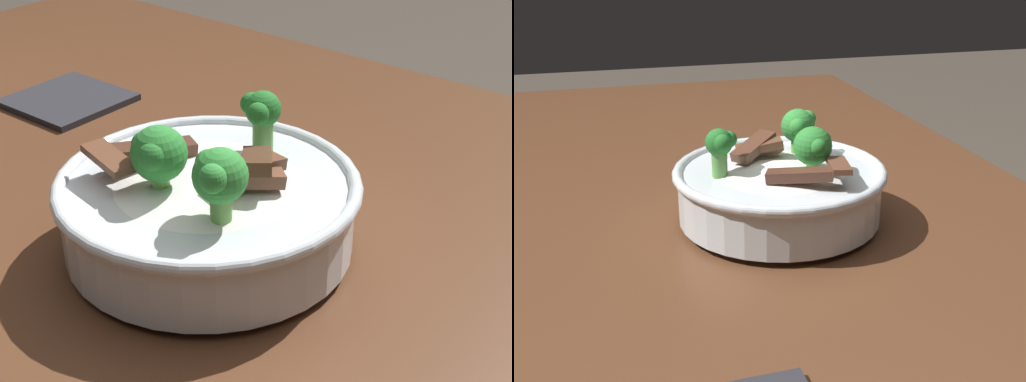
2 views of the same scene
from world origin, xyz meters
TOP-DOWN VIEW (x-y plane):
  - dining_table at (0.00, 0.00)m, footprint 1.58×0.88m
  - rice_bowl at (0.03, 0.06)m, footprint 0.26×0.26m
  - folded_napkin at (0.39, -0.07)m, footprint 0.13×0.13m

SIDE VIEW (x-z plane):
  - dining_table at x=0.00m, z-range 0.30..1.06m
  - folded_napkin at x=0.39m, z-range 0.77..0.78m
  - rice_bowl at x=0.03m, z-range 0.75..0.88m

